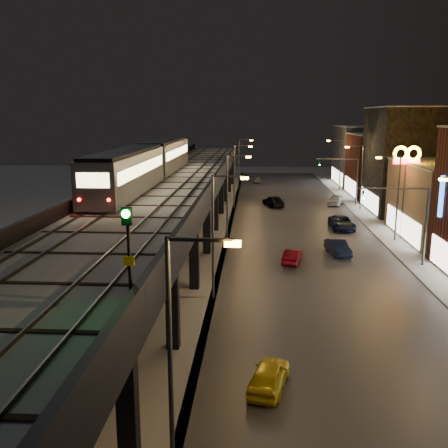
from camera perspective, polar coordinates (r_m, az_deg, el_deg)
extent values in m
plane|color=silver|center=(24.79, -2.19, -19.22)|extent=(220.00, 220.00, 0.00)
cube|color=#46474D|center=(57.74, 8.74, -0.83)|extent=(17.00, 120.00, 0.06)
cube|color=#9FA1A8|center=(59.49, 18.38, -0.90)|extent=(4.00, 120.00, 0.14)
cube|color=#9FA1A8|center=(58.08, -4.64, -0.65)|extent=(11.00, 120.00, 0.06)
cube|color=black|center=(54.14, -5.19, 4.60)|extent=(9.00, 100.00, 1.00)
cube|color=black|center=(19.57, -10.95, -19.70)|extent=(0.70, 0.70, 5.30)
cube|color=black|center=(19.62, -22.02, -12.08)|extent=(8.00, 0.60, 0.50)
cube|color=black|center=(30.42, -19.93, -8.29)|extent=(0.70, 0.70, 5.30)
cube|color=black|center=(28.35, -5.90, -9.10)|extent=(0.70, 0.70, 5.30)
cube|color=black|center=(28.39, -13.42, -4.03)|extent=(8.00, 0.60, 0.50)
cube|color=black|center=(39.32, -14.21, -3.32)|extent=(0.70, 0.70, 5.30)
cube|color=black|center=(37.74, -3.43, -3.60)|extent=(0.70, 0.70, 5.30)
cube|color=black|center=(37.77, -9.06, 0.18)|extent=(8.00, 0.60, 0.50)
cube|color=black|center=(48.65, -10.68, -0.19)|extent=(0.70, 0.70, 5.30)
cube|color=black|center=(47.38, -1.97, -0.32)|extent=(0.70, 0.70, 5.30)
cube|color=black|center=(47.40, -6.45, 2.70)|extent=(8.00, 0.60, 0.50)
cube|color=black|center=(58.20, -8.29, 1.92)|extent=(0.70, 0.70, 5.30)
cube|color=black|center=(57.15, -1.01, 1.86)|extent=(0.70, 0.70, 5.30)
cube|color=black|center=(57.17, -4.73, 4.36)|extent=(8.00, 0.60, 0.50)
cube|color=black|center=(67.88, -6.58, 3.43)|extent=(0.70, 0.70, 5.30)
cube|color=black|center=(66.98, -0.33, 3.39)|extent=(0.70, 0.70, 5.30)
cube|color=black|center=(67.00, -3.50, 5.53)|extent=(8.00, 0.60, 0.50)
cube|color=black|center=(77.65, -5.30, 4.56)|extent=(0.70, 0.70, 5.30)
cube|color=black|center=(76.86, 0.18, 4.53)|extent=(0.70, 0.70, 5.30)
cube|color=black|center=(76.87, -2.59, 6.40)|extent=(8.00, 0.60, 0.50)
cube|color=black|center=(87.46, -4.29, 5.44)|extent=(0.70, 0.70, 5.30)
cube|color=black|center=(86.76, 0.57, 5.41)|extent=(0.70, 0.70, 5.30)
cube|color=black|center=(86.78, -1.88, 7.07)|extent=(8.00, 0.60, 0.50)
cube|color=black|center=(97.32, -3.49, 6.13)|extent=(0.70, 0.70, 5.30)
cube|color=black|center=(96.69, 0.89, 6.12)|extent=(0.70, 0.70, 5.30)
cube|color=black|center=(96.70, -1.32, 7.60)|extent=(8.00, 0.60, 0.50)
cube|color=#B2B7C1|center=(54.07, -5.21, 5.21)|extent=(8.40, 100.00, 0.16)
cube|color=#332D28|center=(54.63, -8.56, 5.37)|extent=(0.08, 98.00, 0.16)
cube|color=#332D28|center=(54.34, -7.07, 5.38)|extent=(0.08, 98.00, 0.16)
cube|color=#332D28|center=(53.87, -3.86, 5.38)|extent=(0.08, 98.00, 0.16)
cube|color=#332D28|center=(53.70, -2.33, 5.38)|extent=(0.08, 98.00, 0.16)
cube|color=black|center=(25.29, -15.52, -2.98)|extent=(7.80, 0.24, 0.06)
cube|color=black|center=(40.41, -8.21, 2.93)|extent=(7.80, 0.24, 0.06)
cube|color=black|center=(56.02, -4.90, 5.58)|extent=(7.80, 0.24, 0.06)
cube|color=black|center=(71.80, -3.03, 7.06)|extent=(7.80, 0.24, 0.06)
cube|color=black|center=(87.66, -1.83, 8.00)|extent=(7.80, 0.24, 0.06)
cube|color=black|center=(53.52, -0.59, 5.70)|extent=(0.30, 100.00, 1.10)
cube|color=black|center=(54.84, -9.73, 5.68)|extent=(0.30, 100.00, 1.10)
cube|color=white|center=(56.47, 19.68, -0.08)|extent=(0.10, 12.00, 2.40)
cube|color=black|center=(72.64, 21.17, 6.72)|extent=(12.00, 13.00, 14.00)
cube|color=white|center=(71.71, 16.23, 2.64)|extent=(0.10, 10.40, 2.40)
cube|color=#B2B7C1|center=(72.40, 21.61, 12.30)|extent=(12.20, 13.20, 0.16)
cube|color=#4A1B15|center=(86.21, 18.32, 6.33)|extent=(12.00, 12.00, 10.00)
cube|color=white|center=(85.27, 14.22, 4.21)|extent=(0.10, 9.60, 2.40)
cube|color=#B2B7C1|center=(85.89, 18.54, 9.70)|extent=(12.20, 12.20, 0.16)
cube|color=#38393E|center=(99.73, 16.33, 7.46)|extent=(12.00, 16.00, 11.00)
cube|color=white|center=(98.95, 12.76, 5.34)|extent=(0.10, 12.80, 2.40)
cube|color=#B2B7C1|center=(99.47, 16.52, 10.66)|extent=(12.20, 16.20, 0.16)
cylinder|color=#38383A|center=(18.35, -6.17, -15.20)|extent=(0.18, 0.18, 9.00)
cube|color=#38383A|center=(16.63, -2.78, -1.81)|extent=(2.20, 0.12, 0.12)
cube|color=#FFA82A|center=(16.58, 1.01, -2.27)|extent=(0.55, 0.28, 0.18)
cylinder|color=#38383A|center=(35.18, -1.27, -1.64)|extent=(0.18, 0.18, 9.00)
cube|color=#38383A|center=(34.32, 0.53, 5.48)|extent=(2.20, 0.12, 0.12)
cube|color=#FFA82A|center=(34.29, 2.37, 5.26)|extent=(0.55, 0.28, 0.18)
cube|color=#FFA82A|center=(36.53, 23.80, 4.66)|extent=(0.55, 0.28, 0.18)
cylinder|color=#38383A|center=(52.79, 0.37, 3.03)|extent=(0.18, 0.18, 9.00)
cube|color=#38383A|center=(52.22, 1.59, 7.79)|extent=(2.20, 0.12, 0.12)
cube|color=#FFA82A|center=(52.21, 2.81, 7.65)|extent=(0.55, 0.28, 0.18)
cylinder|color=#38383A|center=(54.75, 19.22, 2.68)|extent=(0.18, 0.18, 9.00)
cube|color=#38383A|center=(53.96, 18.42, 7.32)|extent=(2.20, 0.12, 0.12)
cube|color=#FFA82A|center=(53.70, 17.27, 7.25)|extent=(0.55, 0.28, 0.18)
cylinder|color=#38383A|center=(70.60, 1.19, 5.36)|extent=(0.18, 0.18, 9.00)
cube|color=#38383A|center=(70.17, 2.12, 8.92)|extent=(2.20, 0.12, 0.12)
cube|color=#FFA82A|center=(70.16, 3.03, 8.81)|extent=(0.55, 0.28, 0.18)
cylinder|color=#38383A|center=(72.07, 15.45, 5.06)|extent=(0.18, 0.18, 9.00)
cube|color=#38383A|center=(71.47, 14.78, 8.59)|extent=(2.20, 0.12, 0.12)
cube|color=#FFA82A|center=(71.28, 13.90, 8.53)|extent=(0.55, 0.28, 0.18)
cylinder|color=#38383A|center=(88.49, 1.69, 6.75)|extent=(0.18, 0.18, 9.00)
cube|color=#38383A|center=(88.15, 2.43, 9.59)|extent=(2.20, 0.12, 0.12)
cube|color=#FFA82A|center=(88.14, 3.15, 9.50)|extent=(0.55, 0.28, 0.18)
cylinder|color=#38383A|center=(89.67, 13.14, 6.51)|extent=(0.18, 0.18, 9.00)
cube|color=#38383A|center=(89.18, 12.57, 9.34)|extent=(2.20, 0.12, 0.12)
cube|color=#FFA82A|center=(89.03, 11.86, 9.29)|extent=(0.55, 0.28, 0.18)
cylinder|color=#38383A|center=(46.47, 22.05, -0.39)|extent=(0.20, 0.20, 7.00)
cube|color=#38383A|center=(45.03, 18.77, 3.88)|extent=(6.00, 0.12, 0.12)
imported|color=black|center=(44.51, 15.61, 3.33)|extent=(0.20, 0.16, 1.00)
sphere|color=#0CFF26|center=(44.40, 15.63, 2.99)|extent=(0.18, 0.18, 0.18)
cylinder|color=#38383A|center=(75.11, 14.95, 4.60)|extent=(0.20, 0.20, 7.00)
cube|color=#38383A|center=(74.23, 12.81, 7.26)|extent=(6.00, 0.12, 0.12)
imported|color=black|center=(73.91, 10.86, 6.94)|extent=(0.20, 0.16, 1.00)
sphere|color=#0CFF26|center=(73.79, 10.87, 6.73)|extent=(0.18, 0.18, 0.18)
cube|color=gray|center=(42.63, -11.05, 5.74)|extent=(2.92, 17.62, 3.32)
cube|color=black|center=(42.47, -11.15, 8.13)|extent=(2.62, 17.11, 0.25)
cube|color=#FFE091|center=(42.98, -12.99, 6.31)|extent=(0.05, 16.11, 0.91)
cube|color=#FFE091|center=(42.24, -9.14, 6.37)|extent=(0.05, 16.11, 0.91)
cube|color=gray|center=(60.77, -6.65, 7.75)|extent=(2.92, 17.62, 3.32)
cube|color=black|center=(60.66, -6.69, 9.43)|extent=(2.62, 17.11, 0.25)
cube|color=#FFE091|center=(61.01, -8.03, 8.16)|extent=(0.05, 16.11, 0.91)
cube|color=#FFE091|center=(60.50, -5.27, 8.19)|extent=(0.05, 16.11, 0.91)
cube|color=#FFE091|center=(34.17, -14.77, 4.85)|extent=(2.21, 0.05, 1.01)
sphere|color=#FF0C0C|center=(34.66, -16.25, 2.68)|extent=(0.20, 0.20, 0.20)
sphere|color=#FF0C0C|center=(34.03, -13.05, 2.68)|extent=(0.20, 0.20, 0.20)
cylinder|color=black|center=(17.57, -10.77, -3.42)|extent=(0.13, 0.13, 3.27)
cube|color=black|center=(17.15, -11.05, 0.86)|extent=(0.35, 0.20, 0.60)
sphere|color=#0CFF26|center=(17.01, -11.17, 1.14)|extent=(0.28, 0.28, 0.28)
cube|color=#FFCA00|center=(17.54, -10.82, -4.19)|extent=(0.38, 0.04, 0.33)
imported|color=yellow|center=(25.18, 5.15, -16.98)|extent=(2.43, 4.16, 1.33)
imported|color=maroon|center=(45.11, 7.84, -3.72)|extent=(2.18, 4.03, 1.26)
imported|color=black|center=(73.04, 5.67, 2.56)|extent=(3.48, 5.52, 1.49)
imported|color=gray|center=(99.21, 3.82, 5.08)|extent=(1.61, 3.82, 1.29)
imported|color=#151E3F|center=(48.57, 12.88, -2.68)|extent=(2.18, 4.44, 1.40)
imported|color=#101833|center=(59.47, 13.33, 0.08)|extent=(2.60, 5.51, 1.52)
imported|color=silver|center=(75.65, 12.63, 2.65)|extent=(3.09, 4.69, 1.48)
cylinder|color=#38383A|center=(56.33, 19.82, 2.38)|extent=(0.24, 0.24, 8.01)
cube|color=#FF0C0C|center=(55.81, 20.14, 6.73)|extent=(2.80, 0.25, 0.50)
torus|color=#F2AE09|center=(55.57, 19.55, 7.58)|extent=(1.65, 0.56, 1.62)
torus|color=#F2AE09|center=(55.94, 20.85, 7.51)|extent=(1.65, 0.56, 1.62)
cylinder|color=#38383A|center=(46.67, 23.91, -1.84)|extent=(0.28, 0.28, 4.88)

